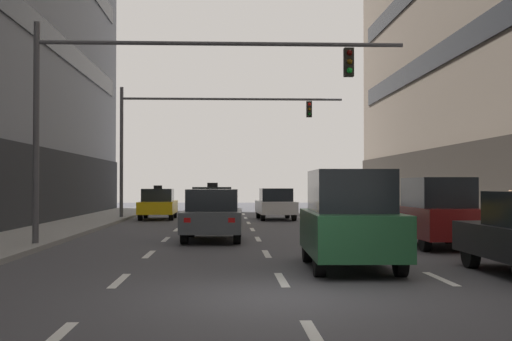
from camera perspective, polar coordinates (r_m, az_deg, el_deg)
name	(u,v)px	position (r m, az deg, el deg)	size (l,w,h in m)	color
ground_plane	(291,297)	(11.47, 2.91, -10.26)	(120.00, 120.00, 0.00)	#424247
lane_stripe_l1_s3	(54,339)	(8.71, -16.18, -13.09)	(0.16, 2.00, 0.01)	silver
lane_stripe_l1_s4	(120,281)	(13.55, -11.09, -8.82)	(0.16, 2.00, 0.01)	silver
lane_stripe_l1_s5	(149,254)	(18.48, -8.74, -6.78)	(0.16, 2.00, 0.01)	silver
lane_stripe_l1_s6	(166,239)	(23.44, -7.39, -5.60)	(0.16, 2.00, 0.01)	silver
lane_stripe_l1_s7	(177,230)	(28.41, -6.51, -4.83)	(0.16, 2.00, 0.01)	silver
lane_stripe_l1_s8	(184,223)	(33.39, -5.90, -4.28)	(0.16, 2.00, 0.01)	silver
lane_stripe_l1_s9	(190,218)	(38.38, -5.45, -3.88)	(0.16, 2.00, 0.01)	silver
lane_stripe_l1_s10	(194,214)	(43.37, -5.10, -3.57)	(0.16, 2.00, 0.01)	silver
lane_stripe_l2_s3	(315,337)	(8.54, 4.83, -13.38)	(0.16, 2.00, 0.01)	silver
lane_stripe_l2_s4	(282,280)	(13.44, 2.11, -8.90)	(0.16, 2.00, 0.01)	silver
lane_stripe_l2_s5	(267,254)	(18.40, 0.87, -6.82)	(0.16, 2.00, 0.01)	silver
lane_stripe_l2_s6	(258,239)	(23.37, 0.16, -5.62)	(0.16, 2.00, 0.01)	silver
lane_stripe_l2_s7	(252,229)	(28.36, -0.30, -4.84)	(0.16, 2.00, 0.01)	silver
lane_stripe_l2_s8	(248,223)	(33.35, -0.62, -4.29)	(0.16, 2.00, 0.01)	silver
lane_stripe_l2_s9	(246,218)	(38.34, -0.85, -3.89)	(0.16, 2.00, 0.01)	silver
lane_stripe_l2_s10	(243,214)	(43.33, -1.04, -3.58)	(0.16, 2.00, 0.01)	silver
lane_stripe_l3_s4	(440,279)	(14.02, 14.85, -8.54)	(0.16, 2.00, 0.01)	silver
lane_stripe_l3_s5	(382,253)	(18.83, 10.29, -6.67)	(0.16, 2.00, 0.01)	silver
lane_stripe_l3_s6	(349,239)	(23.71, 7.62, -5.55)	(0.16, 2.00, 0.01)	silver
lane_stripe_l3_s7	(328,229)	(28.64, 5.87, -4.80)	(0.16, 2.00, 0.01)	silver
lane_stripe_l3_s8	(312,223)	(33.58, 4.63, -4.27)	(0.16, 2.00, 0.01)	silver
lane_stripe_l3_s9	(301,218)	(38.54, 3.72, -3.87)	(0.16, 2.00, 0.01)	silver
lane_stripe_l3_s10	(293,214)	(43.51, 3.01, -3.57)	(0.16, 2.00, 0.01)	silver
taxi_driving_0	(158,204)	(37.07, -8.01, -2.75)	(1.82, 4.30, 1.79)	black
car_driving_1	(276,204)	(36.52, 1.62, -2.77)	(1.98, 4.41, 1.63)	black
car_driving_2	(213,215)	(22.77, -3.56, -3.67)	(1.98, 4.50, 1.67)	black
car_driving_3	(350,220)	(15.25, 7.67, -4.00)	(1.97, 4.45, 2.13)	black
taxi_driving_4	(213,207)	(31.05, -3.57, -2.96)	(1.98, 4.61, 1.91)	black
car_parked_3	(438,213)	(20.96, 14.62, -3.35)	(1.79, 4.20, 2.02)	black
traffic_signal_0	(155,89)	(20.58, -8.28, 6.63)	(10.77, 0.35, 6.38)	#4C4C51
traffic_signal_1	(191,126)	(36.77, -5.30, 3.65)	(11.67, 0.35, 6.79)	#4C4C51
pedestrian_0	(511,213)	(20.96, 20.10, -3.29)	(0.41, 0.39, 1.53)	brown
pedestrian_1	(425,201)	(30.46, 13.62, -2.43)	(0.26, 0.52, 1.71)	brown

